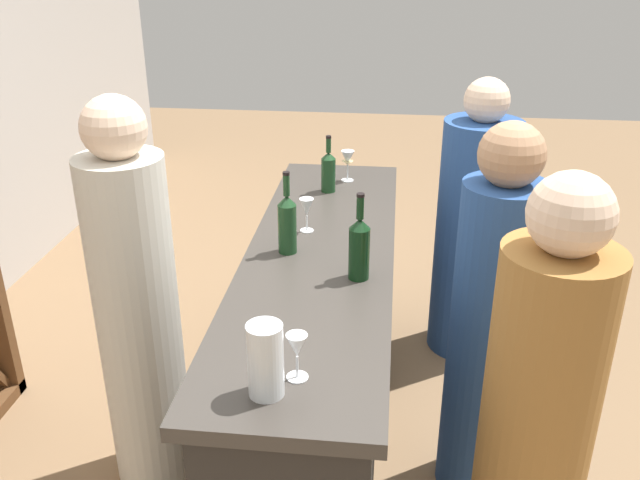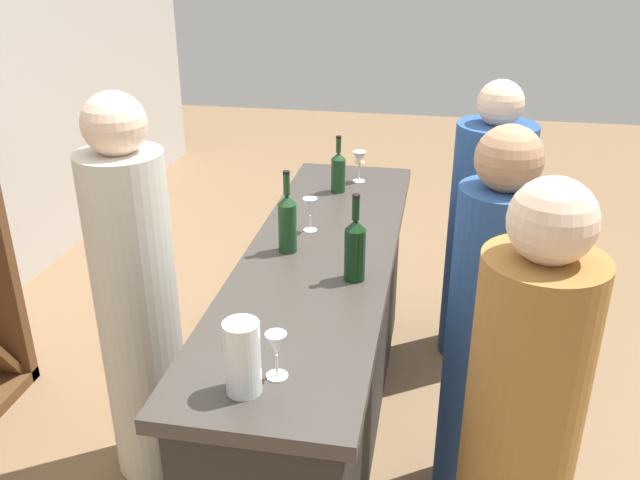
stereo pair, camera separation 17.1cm
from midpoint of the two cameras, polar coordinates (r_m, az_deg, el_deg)
The scene contains 13 objects.
ground_plane at distance 3.22m, azimuth 1.58°, elevation -16.12°, with size 12.00×12.00×0.00m, color #846647.
bar_counter at distance 2.94m, azimuth 1.68°, elevation -9.14°, with size 2.19×0.59×0.93m.
wine_bottle_leftmost_dark_green at distance 2.45m, azimuth 4.94°, elevation -0.69°, with size 0.08×0.08×0.33m.
wine_bottle_second_left_olive_green at distance 2.66m, azimuth -0.93°, elevation 1.55°, with size 0.07×0.07×0.34m.
wine_bottle_center_olive_green at distance 3.30m, azimuth 3.03°, elevation 5.80°, with size 0.07×0.07×0.28m.
wine_glass_near_left at distance 3.45m, azimuth 4.75°, elevation 6.68°, with size 0.07×0.07×0.16m.
wine_glass_near_center at distance 1.93m, azimuth -1.15°, elevation -8.99°, with size 0.06×0.06×0.14m.
wine_glass_near_right at distance 2.85m, azimuth 0.87°, elevation 2.66°, with size 0.06×0.06×0.15m.
water_pitcher at distance 1.87m, azimuth -3.90°, elevation -9.87°, with size 0.10×0.10×0.22m.
person_left_guest at distance 3.58m, azimuth 15.07°, elevation 0.15°, with size 0.50×0.50×1.47m.
person_center_guest at distance 2.64m, azimuth 15.71°, elevation -7.96°, with size 0.40×0.40×1.53m.
person_right_guest at distance 2.18m, azimuth 18.54°, elevation -16.10°, with size 0.34×0.34×1.56m.
person_server_behind at distance 2.73m, azimuth -13.33°, elevation -5.64°, with size 0.40×0.40×1.61m.
Camera 2 is at (-2.40, -0.44, 2.10)m, focal length 38.10 mm.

